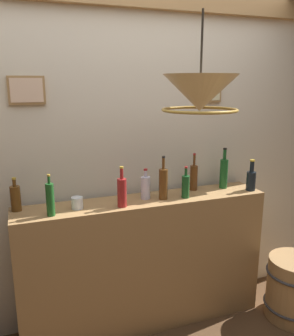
{
  "coord_description": "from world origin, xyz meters",
  "views": [
    {
      "loc": [
        -0.82,
        -1.44,
        1.86
      ],
      "look_at": [
        0.0,
        0.8,
        1.27
      ],
      "focal_mm": 37.49,
      "sensor_mm": 36.0,
      "label": 1
    }
  ],
  "objects": [
    {
      "name": "liquor_bottle_gin",
      "position": [
        -0.2,
        0.77,
        1.13
      ],
      "size": [
        0.06,
        0.06,
        0.28
      ],
      "color": "maroon",
      "rests_on": "bar_shelf_unit"
    },
    {
      "name": "liquor_bottle_rum",
      "position": [
        0.45,
        0.94,
        1.13
      ],
      "size": [
        0.06,
        0.06,
        0.3
      ],
      "color": "#5D3316",
      "rests_on": "bar_shelf_unit"
    },
    {
      "name": "liquor_bottle_vermouth",
      "position": [
        0.87,
        0.78,
        1.11
      ],
      "size": [
        0.07,
        0.07,
        0.25
      ],
      "color": "black",
      "rests_on": "bar_shelf_unit"
    },
    {
      "name": "liquor_bottle_amaro",
      "position": [
        -0.88,
        0.94,
        1.11
      ],
      "size": [
        0.07,
        0.07,
        0.23
      ],
      "color": "brown",
      "rests_on": "bar_shelf_unit"
    },
    {
      "name": "liquor_bottle_tequila",
      "position": [
        0.13,
        0.82,
        1.14
      ],
      "size": [
        0.07,
        0.07,
        0.32
      ],
      "color": "#5A3516",
      "rests_on": "bar_shelf_unit"
    },
    {
      "name": "liquor_bottle_scotch",
      "position": [
        0.7,
        0.91,
        1.15
      ],
      "size": [
        0.06,
        0.06,
        0.33
      ],
      "color": "#195022",
      "rests_on": "bar_shelf_unit"
    },
    {
      "name": "bar_shelf_unit",
      "position": [
        0.0,
        0.85,
        0.51
      ],
      "size": [
        1.87,
        0.33,
        1.02
      ],
      "primitive_type": "cube",
      "color": "#9E7547",
      "rests_on": "ground"
    },
    {
      "name": "liquor_bottle_mezcal",
      "position": [
        -0.67,
        0.77,
        1.13
      ],
      "size": [
        0.05,
        0.05,
        0.27
      ],
      "color": "#1A5420",
      "rests_on": "bar_shelf_unit"
    },
    {
      "name": "pendant_lamp",
      "position": [
        0.1,
        0.25,
        1.8
      ],
      "size": [
        0.41,
        0.41,
        0.51
      ],
      "color": "beige"
    },
    {
      "name": "panelled_rear_partition",
      "position": [
        -0.0,
        1.1,
        1.42
      ],
      "size": [
        3.43,
        0.15,
        2.72
      ],
      "color": "beige",
      "rests_on": "ground"
    },
    {
      "name": "wooden_barrel",
      "position": [
        1.15,
        0.5,
        0.25
      ],
      "size": [
        0.46,
        0.46,
        0.51
      ],
      "color": "#9E7547",
      "rests_on": "ground"
    },
    {
      "name": "liquor_bottle_rye",
      "position": [
        0.3,
        0.79,
        1.11
      ],
      "size": [
        0.06,
        0.06,
        0.24
      ],
      "color": "#174A20",
      "rests_on": "bar_shelf_unit"
    },
    {
      "name": "glass_tumbler_rocks",
      "position": [
        -0.49,
        0.84,
        1.06
      ],
      "size": [
        0.08,
        0.08,
        0.08
      ],
      "color": "silver",
      "rests_on": "bar_shelf_unit"
    },
    {
      "name": "liquor_bottle_brandy",
      "position": [
        0.01,
        0.87,
        1.11
      ],
      "size": [
        0.07,
        0.07,
        0.23
      ],
      "color": "silver",
      "rests_on": "bar_shelf_unit"
    }
  ]
}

